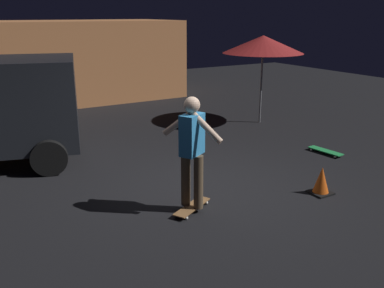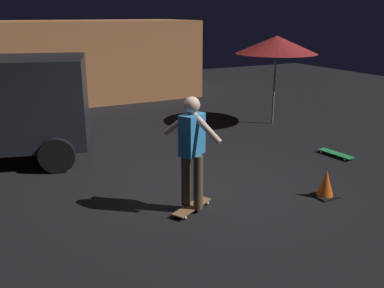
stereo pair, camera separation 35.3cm
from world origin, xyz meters
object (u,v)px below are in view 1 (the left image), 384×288
object	(u,v)px
skateboard_ridden	(192,207)
traffic_cone	(321,182)
patio_umbrella	(263,44)
skater	(192,145)
skateboard_spare	(325,151)

from	to	relation	value
skateboard_ridden	traffic_cone	distance (m)	2.22
patio_umbrella	skater	size ratio (longest dim) A/B	1.38
skater	traffic_cone	xyz separation A→B (m)	(2.14, -0.55, -0.83)
skateboard_ridden	skateboard_spare	xyz separation A→B (m)	(3.82, 0.88, 0.00)
skateboard_ridden	skater	bearing A→B (deg)	26.57
skateboard_spare	patio_umbrella	bearing A→B (deg)	79.15
patio_umbrella	skateboard_ridden	size ratio (longest dim) A/B	2.94
patio_umbrella	skater	bearing A→B (deg)	-139.66
skateboard_ridden	skateboard_spare	world-z (taller)	same
patio_umbrella	traffic_cone	world-z (taller)	patio_umbrella
skater	traffic_cone	world-z (taller)	skater
patio_umbrella	traffic_cone	distance (m)	5.15
skateboard_spare	skater	world-z (taller)	skater
skateboard_spare	traffic_cone	distance (m)	2.21
skateboard_ridden	skateboard_spare	bearing A→B (deg)	12.94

